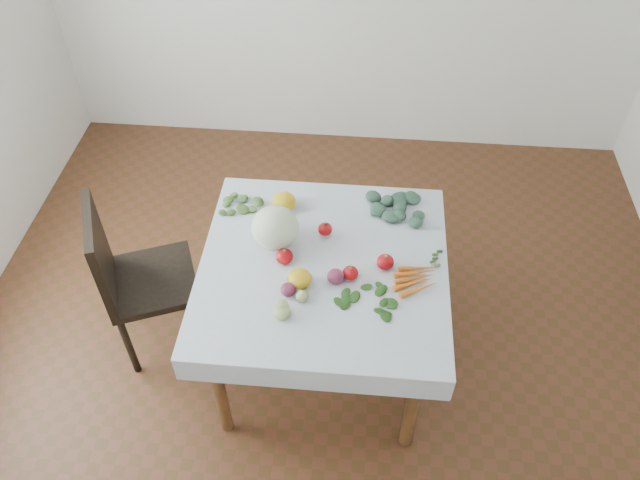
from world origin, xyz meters
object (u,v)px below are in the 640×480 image
object	(u,v)px
cabbage	(275,228)
carrot_bunch	(417,278)
heirloom_back	(284,202)
table	(323,279)
chair	(131,274)

from	to	relation	value
cabbage	carrot_bunch	distance (m)	0.68
heirloom_back	table	bearing A→B (deg)	-58.05
table	cabbage	bearing A→B (deg)	152.80
table	cabbage	world-z (taller)	cabbage
carrot_bunch	table	bearing A→B (deg)	172.50
cabbage	carrot_bunch	xyz separation A→B (m)	(0.65, -0.18, -0.08)
table	carrot_bunch	world-z (taller)	carrot_bunch
cabbage	heirloom_back	world-z (taller)	cabbage
table	cabbage	size ratio (longest dim) A/B	4.56
table	heirloom_back	xyz separation A→B (m)	(-0.23, 0.36, 0.14)
chair	carrot_bunch	size ratio (longest dim) A/B	4.46
table	cabbage	xyz separation A→B (m)	(-0.23, 0.12, 0.20)
cabbage	heirloom_back	size ratio (longest dim) A/B	1.87
heirloom_back	carrot_bunch	xyz separation A→B (m)	(0.65, -0.42, -0.03)
heirloom_back	chair	bearing A→B (deg)	-156.57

